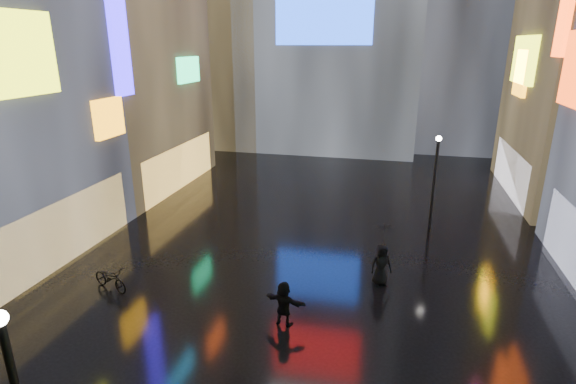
% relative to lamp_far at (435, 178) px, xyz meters
% --- Properties ---
extents(ground, '(140.00, 140.00, 0.00)m').
position_rel_lamp_far_xyz_m(ground, '(-5.48, -2.02, -2.94)').
color(ground, black).
rests_on(ground, ground).
extents(building_left_far, '(10.28, 12.00, 22.00)m').
position_rel_lamp_far_xyz_m(building_left_far, '(-21.46, 3.98, 8.04)').
color(building_left_far, black).
rests_on(building_left_far, ground).
extents(tower_flank_left, '(10.00, 10.00, 26.00)m').
position_rel_lamp_far_xyz_m(tower_flank_left, '(-19.48, 19.98, 10.06)').
color(tower_flank_left, black).
rests_on(tower_flank_left, ground).
extents(lamp_far, '(0.30, 0.30, 5.20)m').
position_rel_lamp_far_xyz_m(lamp_far, '(0.00, 0.00, 0.00)').
color(lamp_far, black).
rests_on(lamp_far, ground).
extents(pedestrian_4, '(1.02, 0.84, 1.79)m').
position_rel_lamp_far_xyz_m(pedestrian_4, '(-2.35, -6.44, -2.05)').
color(pedestrian_4, black).
rests_on(pedestrian_4, ground).
extents(pedestrian_5, '(1.63, 0.84, 1.69)m').
position_rel_lamp_far_xyz_m(pedestrian_5, '(-5.60, -10.16, -2.10)').
color(pedestrian_5, black).
rests_on(pedestrian_5, ground).
extents(umbrella_2, '(1.44, 1.44, 0.92)m').
position_rel_lamp_far_xyz_m(umbrella_2, '(-2.35, -6.44, -0.69)').
color(umbrella_2, black).
rests_on(umbrella_2, pedestrian_4).
extents(bicycle, '(2.03, 1.27, 1.01)m').
position_rel_lamp_far_xyz_m(bicycle, '(-13.11, -9.48, -2.44)').
color(bicycle, black).
rests_on(bicycle, ground).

